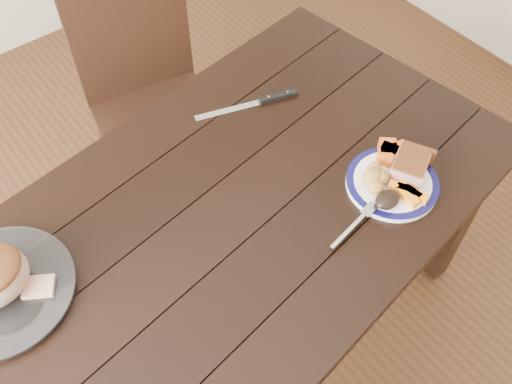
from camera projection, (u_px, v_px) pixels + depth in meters
ground at (235, 333)px, 2.06m from camera, size 4.00×4.00×0.00m
dining_table at (228, 234)px, 1.53m from camera, size 1.71×1.10×0.75m
chair_far at (149, 93)px, 2.06m from camera, size 0.50×0.50×0.93m
dinner_plate at (392, 183)px, 1.51m from camera, size 0.24×0.24×0.02m
plate_rim at (393, 181)px, 1.50m from camera, size 0.24×0.24×0.02m
serving_platter at (1, 292)px, 1.32m from camera, size 0.34×0.34×0.02m
pork_slice at (410, 166)px, 1.50m from camera, size 0.13×0.12×0.05m
roasted_potatoes at (375, 178)px, 1.48m from camera, size 0.08×0.08×0.05m
carrot_batons at (408, 193)px, 1.46m from camera, size 0.06×0.11×0.02m
pumpkin_wedges at (391, 152)px, 1.54m from camera, size 0.09×0.09×0.04m
dark_mushroom at (387, 200)px, 1.44m from camera, size 0.07×0.05×0.03m
fork at (357, 222)px, 1.42m from camera, size 0.18×0.05×0.00m
cut_slice at (39, 287)px, 1.31m from camera, size 0.09×0.08×0.02m
carving_knife at (266, 100)px, 1.71m from camera, size 0.31×0.12×0.01m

